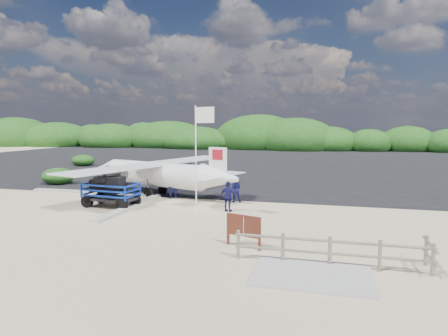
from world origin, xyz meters
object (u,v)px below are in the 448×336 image
at_px(baggage_cart, 111,207).
at_px(aircraft_large, 444,180).
at_px(signboard, 243,248).
at_px(crew_a, 173,183).
at_px(crew_b, 235,189).
at_px(crew_c, 228,197).
at_px(flagpole, 196,220).

bearing_deg(baggage_cart, aircraft_large, 43.90).
relative_size(signboard, crew_a, 0.81).
bearing_deg(crew_b, crew_c, 85.28).
distance_m(signboard, crew_c, 6.15).
relative_size(baggage_cart, crew_a, 1.67).
bearing_deg(aircraft_large, crew_b, 60.94).
bearing_deg(baggage_cart, crew_b, 31.14).
relative_size(flagpole, aircraft_large, 0.40).
xyz_separation_m(baggage_cart, crew_b, (6.33, 3.05, 0.79)).
height_order(signboard, crew_c, crew_c).
relative_size(baggage_cart, flagpole, 0.58).
xyz_separation_m(crew_a, aircraft_large, (18.37, 13.31, -0.94)).
height_order(crew_a, crew_b, crew_a).
bearing_deg(crew_c, crew_b, -72.05).
relative_size(crew_a, crew_c, 1.18).
bearing_deg(aircraft_large, crew_a, 53.82).
height_order(crew_c, aircraft_large, aircraft_large).
distance_m(crew_a, crew_b, 3.98).
relative_size(signboard, aircraft_large, 0.11).
xyz_separation_m(baggage_cart, crew_c, (6.56, 0.45, 0.80)).
distance_m(baggage_cart, signboard, 10.10).
distance_m(flagpole, crew_b, 4.80).
bearing_deg(signboard, aircraft_large, 79.56).
xyz_separation_m(signboard, crew_a, (-6.25, 8.48, 0.94)).
relative_size(signboard, crew_b, 0.97).
xyz_separation_m(crew_a, crew_b, (3.97, -0.13, -0.16)).
distance_m(baggage_cart, crew_a, 4.07).
xyz_separation_m(signboard, crew_b, (-2.27, 8.35, 0.79)).
bearing_deg(signboard, crew_c, 128.16).
xyz_separation_m(signboard, crew_c, (-2.04, 5.74, 0.80)).
xyz_separation_m(crew_b, crew_c, (0.24, -2.61, 0.01)).
bearing_deg(crew_c, aircraft_large, -118.67).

